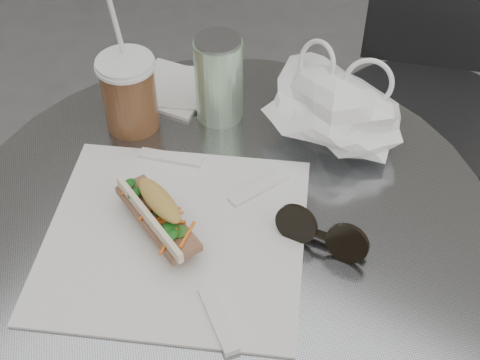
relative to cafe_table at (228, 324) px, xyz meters
The scene contains 9 objects.
cafe_table is the anchor object (origin of this frame).
chair_far 0.72m from the cafe_table, 85.13° to the left, with size 0.43×0.46×0.78m.
sandwich_paper 0.29m from the cafe_table, 116.75° to the right, with size 0.35×0.33×0.00m, color white.
banh_mi 0.32m from the cafe_table, 129.57° to the right, with size 0.20×0.14×0.07m.
iced_coffee 0.42m from the cafe_table, 160.74° to the left, with size 0.09×0.09×0.26m.
sunglasses 0.33m from the cafe_table, 11.28° to the left, with size 0.13×0.04×0.06m.
plastic_bag 0.40m from the cafe_table, 80.17° to the left, with size 0.21×0.16×0.10m, color white, non-canonical shape.
napkin_stack 0.41m from the cafe_table, 141.76° to the left, with size 0.16×0.16×0.01m.
drink_can 0.41m from the cafe_table, 126.70° to the left, with size 0.08×0.08×0.14m.
Camera 1 is at (0.36, -0.30, 1.44)m, focal length 50.00 mm.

